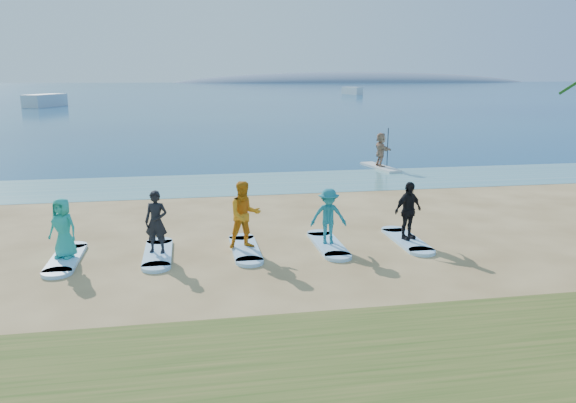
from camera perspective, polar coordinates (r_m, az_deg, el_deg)
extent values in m
plane|color=tan|center=(13.93, -3.53, -6.42)|extent=(600.00, 600.00, 0.00)
plane|color=teal|center=(24.06, -6.50, 1.77)|extent=(600.00, 600.00, 0.00)
plane|color=navy|center=(173.13, -9.94, 11.12)|extent=(600.00, 600.00, 0.00)
ellipsoid|color=slate|center=(327.63, 7.03, 11.93)|extent=(220.00, 56.00, 18.00)
cube|color=silver|center=(28.30, 9.34, 3.45)|extent=(1.19, 3.07, 0.12)
imported|color=tan|center=(28.17, 9.41, 5.24)|extent=(0.59, 1.57, 1.66)
cube|color=silver|center=(88.92, -23.40, 8.83)|extent=(4.98, 7.92, 1.77)
cube|color=silver|center=(131.21, 6.52, 10.74)|extent=(3.40, 6.72, 1.69)
cube|color=#A4D7FF|center=(15.25, -21.64, -5.43)|extent=(0.70, 2.20, 0.09)
imported|color=teal|center=(15.03, -21.89, -2.52)|extent=(0.87, 0.74, 1.52)
cube|color=#A4D7FF|center=(14.96, -13.08, -5.20)|extent=(0.70, 2.20, 0.09)
imported|color=black|center=(14.72, -13.24, -2.03)|extent=(0.68, 0.55, 1.62)
cube|color=#A4D7FF|center=(15.00, -4.37, -4.84)|extent=(0.70, 2.20, 0.09)
imported|color=orange|center=(14.74, -4.43, -1.36)|extent=(0.96, 0.80, 1.79)
cube|color=#A4D7FF|center=(15.38, 4.09, -4.38)|extent=(0.70, 2.20, 0.09)
imported|color=#1B7586|center=(15.16, 4.13, -1.49)|extent=(1.04, 0.68, 1.51)
cube|color=#A4D7FF|center=(16.07, 11.96, -3.87)|extent=(0.70, 2.20, 0.09)
imported|color=black|center=(15.85, 12.10, -0.91)|extent=(1.03, 0.74, 1.62)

